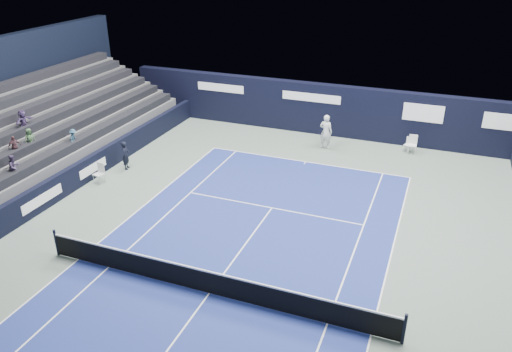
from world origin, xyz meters
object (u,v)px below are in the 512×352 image
at_px(tennis_net, 209,281).
at_px(line_judge_chair, 100,172).
at_px(folding_chair_back_a, 413,141).
at_px(folding_chair_back_b, 409,143).
at_px(tennis_player, 326,132).

bearing_deg(tennis_net, line_judge_chair, 146.57).
relative_size(folding_chair_back_a, folding_chair_back_b, 1.26).
distance_m(folding_chair_back_b, line_judge_chair, 16.82).
bearing_deg(folding_chair_back_a, tennis_net, -110.53).
height_order(folding_chair_back_b, tennis_player, tennis_player).
bearing_deg(folding_chair_back_a, folding_chair_back_b, 145.47).
xyz_separation_m(folding_chair_back_a, folding_chair_back_b, (-0.23, 0.15, -0.22)).
relative_size(line_judge_chair, tennis_net, 0.08).
height_order(folding_chair_back_a, tennis_player, tennis_player).
bearing_deg(line_judge_chair, tennis_player, 51.19).
height_order(folding_chair_back_a, line_judge_chair, folding_chair_back_a).
xyz_separation_m(folding_chair_back_b, line_judge_chair, (-13.77, -9.66, 0.11)).
bearing_deg(tennis_net, folding_chair_back_b, 72.14).
xyz_separation_m(line_judge_chair, tennis_net, (8.79, -5.80, -0.07)).
distance_m(line_judge_chair, tennis_net, 10.53).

